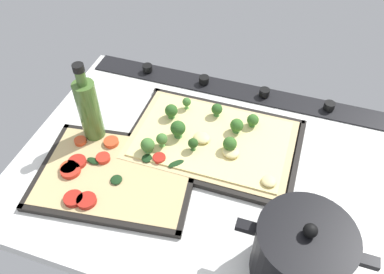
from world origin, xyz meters
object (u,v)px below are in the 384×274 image
cooking_pot (301,253)px  baking_tray_front (214,143)px  broccoli_pizza (211,139)px  baking_tray_back (116,176)px  oil_bottle (89,111)px  veggie_pizza_back (112,173)px

cooking_pot → baking_tray_front: bearing=-48.1°
baking_tray_front → cooking_pot: 35.09cm
baking_tray_front → cooking_pot: size_ratio=1.71×
broccoli_pizza → baking_tray_back: 23.76cm
baking_tray_back → cooking_pot: cooking_pot is taller
baking_tray_front → cooking_pot: bearing=131.9°
broccoli_pizza → oil_bottle: bearing=14.9°
broccoli_pizza → oil_bottle: size_ratio=1.75×
cooking_pot → oil_bottle: 54.20cm
broccoli_pizza → baking_tray_back: (17.18, 16.36, -1.36)cm
baking_tray_back → veggie_pizza_back: (0.87, 0.16, 0.74)cm
baking_tray_back → oil_bottle: size_ratio=1.73×
baking_tray_front → cooking_pot: cooking_pot is taller
cooking_pot → baking_tray_back: bearing=-12.7°
broccoli_pizza → baking_tray_back: bearing=43.6°
baking_tray_front → broccoli_pizza: broccoli_pizza is taller
baking_tray_back → cooking_pot: (-40.90, 9.24, 6.17)cm
baking_tray_front → baking_tray_back: bearing=42.7°
baking_tray_front → oil_bottle: oil_bottle is taller
veggie_pizza_back → cooking_pot: 43.09cm
broccoli_pizza → oil_bottle: 29.10cm
broccoli_pizza → oil_bottle: oil_bottle is taller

